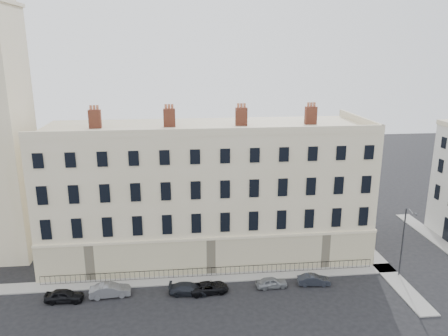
{
  "coord_description": "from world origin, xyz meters",
  "views": [
    {
      "loc": [
        -9.21,
        -36.09,
        23.32
      ],
      "look_at": [
        -4.17,
        10.0,
        10.64
      ],
      "focal_mm": 35.0,
      "sensor_mm": 36.0,
      "label": 1
    }
  ],
  "objects_px": {
    "car_a": "(64,296)",
    "streetlamp": "(403,239)",
    "car_e": "(272,282)",
    "car_f": "(314,280)",
    "car_b": "(110,290)",
    "car_d": "(209,287)",
    "car_c": "(189,289)"
  },
  "relations": [
    {
      "from": "car_a",
      "to": "streetlamp",
      "type": "relative_size",
      "value": 0.47
    },
    {
      "from": "car_e",
      "to": "streetlamp",
      "type": "relative_size",
      "value": 0.41
    },
    {
      "from": "car_f",
      "to": "streetlamp",
      "type": "bearing_deg",
      "value": -80.74
    },
    {
      "from": "car_b",
      "to": "car_d",
      "type": "relative_size",
      "value": 1.01
    },
    {
      "from": "car_b",
      "to": "car_e",
      "type": "height_order",
      "value": "car_b"
    },
    {
      "from": "streetlamp",
      "to": "car_f",
      "type": "bearing_deg",
      "value": -162.87
    },
    {
      "from": "car_e",
      "to": "car_f",
      "type": "relative_size",
      "value": 0.96
    },
    {
      "from": "car_f",
      "to": "car_a",
      "type": "bearing_deg",
      "value": 95.85
    },
    {
      "from": "car_a",
      "to": "car_e",
      "type": "bearing_deg",
      "value": -86.21
    },
    {
      "from": "car_a",
      "to": "car_e",
      "type": "height_order",
      "value": "car_a"
    },
    {
      "from": "car_a",
      "to": "car_f",
      "type": "height_order",
      "value": "car_a"
    },
    {
      "from": "car_a",
      "to": "car_d",
      "type": "relative_size",
      "value": 0.93
    },
    {
      "from": "car_e",
      "to": "streetlamp",
      "type": "distance_m",
      "value": 14.47
    },
    {
      "from": "car_a",
      "to": "car_e",
      "type": "relative_size",
      "value": 1.14
    },
    {
      "from": "car_c",
      "to": "streetlamp",
      "type": "relative_size",
      "value": 0.51
    },
    {
      "from": "car_a",
      "to": "car_d",
      "type": "xyz_separation_m",
      "value": [
        13.84,
        0.11,
        -0.08
      ]
    },
    {
      "from": "car_b",
      "to": "car_d",
      "type": "height_order",
      "value": "car_b"
    },
    {
      "from": "car_b",
      "to": "car_f",
      "type": "height_order",
      "value": "car_b"
    },
    {
      "from": "car_f",
      "to": "car_b",
      "type": "bearing_deg",
      "value": 94.7
    },
    {
      "from": "car_b",
      "to": "car_e",
      "type": "xyz_separation_m",
      "value": [
        16.01,
        -0.1,
        -0.11
      ]
    },
    {
      "from": "car_f",
      "to": "car_c",
      "type": "bearing_deg",
      "value": 96.49
    },
    {
      "from": "car_a",
      "to": "streetlamp",
      "type": "bearing_deg",
      "value": -85.42
    },
    {
      "from": "car_c",
      "to": "car_f",
      "type": "height_order",
      "value": "car_c"
    },
    {
      "from": "car_d",
      "to": "car_c",
      "type": "bearing_deg",
      "value": 85.64
    },
    {
      "from": "car_a",
      "to": "car_d",
      "type": "distance_m",
      "value": 13.84
    },
    {
      "from": "car_c",
      "to": "streetlamp",
      "type": "height_order",
      "value": "streetlamp"
    },
    {
      "from": "car_a",
      "to": "car_d",
      "type": "bearing_deg",
      "value": -86.82
    },
    {
      "from": "car_a",
      "to": "streetlamp",
      "type": "xyz_separation_m",
      "value": [
        34.19,
        1.1,
        3.62
      ]
    },
    {
      "from": "car_b",
      "to": "car_c",
      "type": "height_order",
      "value": "car_b"
    },
    {
      "from": "car_d",
      "to": "streetlamp",
      "type": "bearing_deg",
      "value": -93.44
    },
    {
      "from": "car_e",
      "to": "car_c",
      "type": "bearing_deg",
      "value": 87.93
    },
    {
      "from": "car_c",
      "to": "car_f",
      "type": "bearing_deg",
      "value": -82.41
    }
  ]
}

